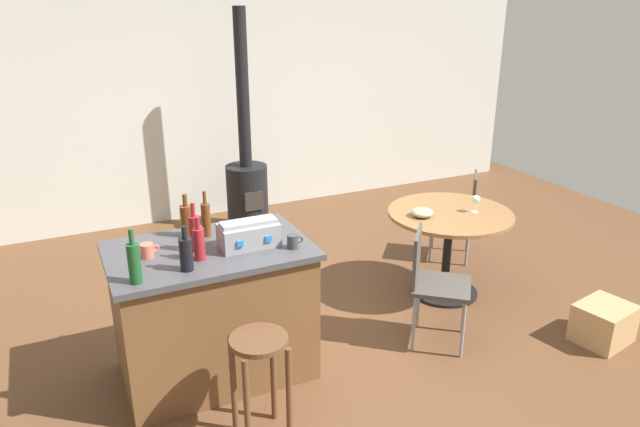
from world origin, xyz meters
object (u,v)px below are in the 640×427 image
at_px(folding_chair_near, 460,209).
at_px(toolbox, 249,234).
at_px(dining_table, 449,232).
at_px(cup_1, 148,250).
at_px(wine_glass, 476,200).
at_px(bottle_3, 186,253).
at_px(wooden_stool, 260,366).
at_px(bottle_4, 206,219).
at_px(bottle_5, 195,232).
at_px(cardboard_box, 603,323).
at_px(bottle_2, 199,243).
at_px(bottle_1, 134,262).
at_px(wood_stove, 247,180).
at_px(kitchen_island, 213,311).
at_px(cup_0, 293,241).
at_px(folding_chair_far, 432,279).
at_px(serving_bowl, 422,212).
at_px(bottle_0, 187,220).

bearing_deg(folding_chair_near, toolbox, -159.49).
xyz_separation_m(dining_table, folding_chair_near, (0.54, 0.55, -0.07)).
distance_m(cup_1, wine_glass, 2.63).
bearing_deg(bottle_3, wooden_stool, -61.95).
bearing_deg(wooden_stool, toolbox, 74.48).
xyz_separation_m(wooden_stool, bottle_4, (-0.02, 0.93, 0.55)).
height_order(wooden_stool, bottle_5, bottle_5).
height_order(bottle_3, cardboard_box, bottle_3).
bearing_deg(cardboard_box, bottle_2, 165.77).
bearing_deg(bottle_1, wood_stove, 60.35).
bearing_deg(wooden_stool, kitchen_island, 94.62).
bearing_deg(bottle_3, wood_stove, 64.99).
height_order(wooden_stool, cardboard_box, wooden_stool).
distance_m(bottle_5, cup_1, 0.30).
distance_m(bottle_2, cup_1, 0.33).
bearing_deg(toolbox, cardboard_box, -17.43).
relative_size(bottle_2, bottle_4, 0.88).
xyz_separation_m(toolbox, cup_0, (0.24, -0.14, -0.04)).
height_order(wood_stove, bottle_5, wood_stove).
xyz_separation_m(folding_chair_near, wine_glass, (-0.36, -0.64, 0.35)).
xyz_separation_m(folding_chair_far, bottle_2, (-1.62, 0.15, 0.51)).
distance_m(wooden_stool, wine_glass, 2.40).
bearing_deg(serving_bowl, kitchen_island, -171.39).
bearing_deg(wooden_stool, cardboard_box, -2.44).
xyz_separation_m(folding_chair_near, wood_stove, (-1.59, 1.57, 0.05)).
relative_size(toolbox, bottle_4, 1.19).
distance_m(dining_table, bottle_3, 2.37).
bearing_deg(serving_bowl, bottle_2, -167.65).
xyz_separation_m(bottle_4, bottle_5, (-0.12, -0.20, 0.00)).
distance_m(kitchen_island, bottle_3, 0.65).
xyz_separation_m(wood_stove, wine_glass, (1.22, -2.21, 0.29)).
height_order(wooden_stool, dining_table, dining_table).
height_order(kitchen_island, toolbox, toolbox).
distance_m(bottle_1, wine_glass, 2.79).
bearing_deg(wood_stove, bottle_3, -115.01).
height_order(wood_stove, wine_glass, wood_stove).
height_order(wine_glass, serving_bowl, wine_glass).
height_order(bottle_0, bottle_1, bottle_1).
bearing_deg(folding_chair_far, cup_1, 170.46).
distance_m(bottle_4, cup_0, 0.61).
distance_m(bottle_0, cup_0, 0.73).
bearing_deg(bottle_1, kitchen_island, 30.81).
bearing_deg(toolbox, wooden_stool, -105.52).
bearing_deg(cardboard_box, cup_0, 164.23).
xyz_separation_m(cup_0, cup_1, (-0.85, 0.25, -0.00)).
distance_m(folding_chair_far, wood_stove, 2.72).
relative_size(dining_table, folding_chair_near, 1.20).
xyz_separation_m(dining_table, bottle_4, (-2.03, -0.06, 0.47)).
distance_m(wine_glass, cardboard_box, 1.31).
distance_m(dining_table, bottle_4, 2.09).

